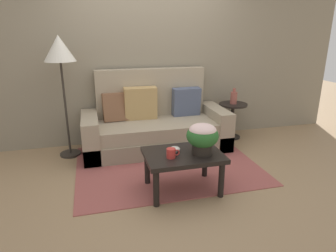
{
  "coord_description": "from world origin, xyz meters",
  "views": [
    {
      "loc": [
        -0.89,
        -3.43,
        1.71
      ],
      "look_at": [
        0.01,
        -0.02,
        0.55
      ],
      "focal_mm": 31.85,
      "sensor_mm": 36.0,
      "label": 1
    }
  ],
  "objects_px": {
    "coffee_table": "(183,159)",
    "side_table": "(232,114)",
    "floor_lamp": "(60,55)",
    "potted_plant": "(202,136)",
    "coffee_mug": "(171,153)",
    "snack_bowl": "(175,149)",
    "couch": "(155,126)",
    "table_vase": "(234,97)"
  },
  "relations": [
    {
      "from": "coffee_table",
      "to": "side_table",
      "type": "xyz_separation_m",
      "value": [
        1.27,
        1.4,
        0.02
      ]
    },
    {
      "from": "floor_lamp",
      "to": "potted_plant",
      "type": "distance_m",
      "value": 2.14
    },
    {
      "from": "coffee_mug",
      "to": "snack_bowl",
      "type": "relative_size",
      "value": 1.2
    },
    {
      "from": "side_table",
      "to": "snack_bowl",
      "type": "relative_size",
      "value": 4.94
    },
    {
      "from": "potted_plant",
      "to": "snack_bowl",
      "type": "relative_size",
      "value": 2.92
    },
    {
      "from": "couch",
      "to": "coffee_mug",
      "type": "xyz_separation_m",
      "value": [
        -0.13,
        -1.39,
        0.15
      ]
    },
    {
      "from": "side_table",
      "to": "table_vase",
      "type": "bearing_deg",
      "value": -58.46
    },
    {
      "from": "couch",
      "to": "floor_lamp",
      "type": "bearing_deg",
      "value": 179.0
    },
    {
      "from": "coffee_mug",
      "to": "snack_bowl",
      "type": "xyz_separation_m",
      "value": [
        0.07,
        0.13,
        -0.02
      ]
    },
    {
      "from": "snack_bowl",
      "to": "table_vase",
      "type": "height_order",
      "value": "table_vase"
    },
    {
      "from": "floor_lamp",
      "to": "couch",
      "type": "bearing_deg",
      "value": -1.0
    },
    {
      "from": "coffee_table",
      "to": "snack_bowl",
      "type": "height_order",
      "value": "snack_bowl"
    },
    {
      "from": "coffee_table",
      "to": "floor_lamp",
      "type": "bearing_deg",
      "value": 133.3
    },
    {
      "from": "side_table",
      "to": "table_vase",
      "type": "distance_m",
      "value": 0.28
    },
    {
      "from": "couch",
      "to": "snack_bowl",
      "type": "distance_m",
      "value": 1.27
    },
    {
      "from": "side_table",
      "to": "floor_lamp",
      "type": "xyz_separation_m",
      "value": [
        -2.53,
        -0.07,
        1.0
      ]
    },
    {
      "from": "couch",
      "to": "floor_lamp",
      "type": "xyz_separation_m",
      "value": [
        -1.23,
        0.02,
        1.05
      ]
    },
    {
      "from": "snack_bowl",
      "to": "floor_lamp",
      "type": "bearing_deg",
      "value": 132.41
    },
    {
      "from": "floor_lamp",
      "to": "coffee_table",
      "type": "bearing_deg",
      "value": -46.7
    },
    {
      "from": "snack_bowl",
      "to": "side_table",
      "type": "bearing_deg",
      "value": 45.02
    },
    {
      "from": "potted_plant",
      "to": "table_vase",
      "type": "distance_m",
      "value": 1.82
    },
    {
      "from": "couch",
      "to": "snack_bowl",
      "type": "height_order",
      "value": "couch"
    },
    {
      "from": "potted_plant",
      "to": "coffee_mug",
      "type": "height_order",
      "value": "potted_plant"
    },
    {
      "from": "floor_lamp",
      "to": "snack_bowl",
      "type": "xyz_separation_m",
      "value": [
        1.17,
        -1.28,
        -0.92
      ]
    },
    {
      "from": "coffee_table",
      "to": "coffee_mug",
      "type": "xyz_separation_m",
      "value": [
        -0.15,
        -0.08,
        0.12
      ]
    },
    {
      "from": "floor_lamp",
      "to": "side_table",
      "type": "bearing_deg",
      "value": 1.66
    },
    {
      "from": "couch",
      "to": "potted_plant",
      "type": "relative_size",
      "value": 6.16
    },
    {
      "from": "floor_lamp",
      "to": "coffee_mug",
      "type": "xyz_separation_m",
      "value": [
        1.1,
        -1.41,
        -0.9
      ]
    },
    {
      "from": "coffee_table",
      "to": "side_table",
      "type": "bearing_deg",
      "value": 47.73
    },
    {
      "from": "snack_bowl",
      "to": "couch",
      "type": "bearing_deg",
      "value": 87.56
    },
    {
      "from": "side_table",
      "to": "coffee_mug",
      "type": "distance_m",
      "value": 2.06
    },
    {
      "from": "couch",
      "to": "coffee_mug",
      "type": "relative_size",
      "value": 14.92
    },
    {
      "from": "coffee_table",
      "to": "coffee_mug",
      "type": "height_order",
      "value": "coffee_mug"
    },
    {
      "from": "side_table",
      "to": "snack_bowl",
      "type": "bearing_deg",
      "value": -134.98
    },
    {
      "from": "floor_lamp",
      "to": "snack_bowl",
      "type": "height_order",
      "value": "floor_lamp"
    },
    {
      "from": "couch",
      "to": "coffee_table",
      "type": "bearing_deg",
      "value": -88.82
    },
    {
      "from": "coffee_table",
      "to": "couch",
      "type": "bearing_deg",
      "value": 91.18
    },
    {
      "from": "side_table",
      "to": "floor_lamp",
      "type": "height_order",
      "value": "floor_lamp"
    },
    {
      "from": "snack_bowl",
      "to": "coffee_mug",
      "type": "bearing_deg",
      "value": -119.68
    },
    {
      "from": "coffee_mug",
      "to": "floor_lamp",
      "type": "bearing_deg",
      "value": 127.9
    },
    {
      "from": "side_table",
      "to": "snack_bowl",
      "type": "height_order",
      "value": "side_table"
    },
    {
      "from": "potted_plant",
      "to": "table_vase",
      "type": "bearing_deg",
      "value": 53.39
    }
  ]
}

